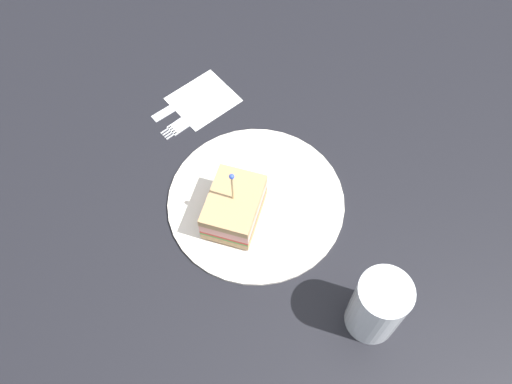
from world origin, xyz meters
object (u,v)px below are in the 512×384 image
object	(u,v)px
plate	(256,200)
fork	(189,119)
knife	(181,103)
napkin	(203,99)
sandwich_half_center	(234,207)
drink_glass	(377,308)

from	to	relation	value
plate	fork	world-z (taller)	plate
plate	knife	xyz separation A→B (cm)	(11.09, -19.05, -0.30)
napkin	fork	world-z (taller)	fork
sandwich_half_center	plate	bearing A→B (deg)	-142.59
knife	plate	bearing A→B (deg)	120.21
fork	drink_glass	bearing A→B (deg)	124.53
fork	knife	distance (cm)	3.63
napkin	knife	size ratio (longest dim) A/B	0.94
sandwich_half_center	fork	bearing A→B (deg)	-70.25
plate	napkin	size ratio (longest dim) A/B	2.65
drink_glass	napkin	distance (cm)	43.63
drink_glass	knife	bearing A→B (deg)	-56.46
plate	fork	bearing A→B (deg)	-58.24
drink_glass	fork	distance (cm)	41.52
plate	sandwich_half_center	world-z (taller)	sandwich_half_center
sandwich_half_center	napkin	xyz separation A→B (cm)	(4.22, -22.04, -3.39)
sandwich_half_center	fork	world-z (taller)	sandwich_half_center
napkin	fork	xyz separation A→B (cm)	(2.29, 3.90, 0.10)
fork	knife	bearing A→B (deg)	-67.70
napkin	fork	size ratio (longest dim) A/B	0.86
knife	sandwich_half_center	bearing A→B (deg)	110.16
plate	knife	world-z (taller)	plate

